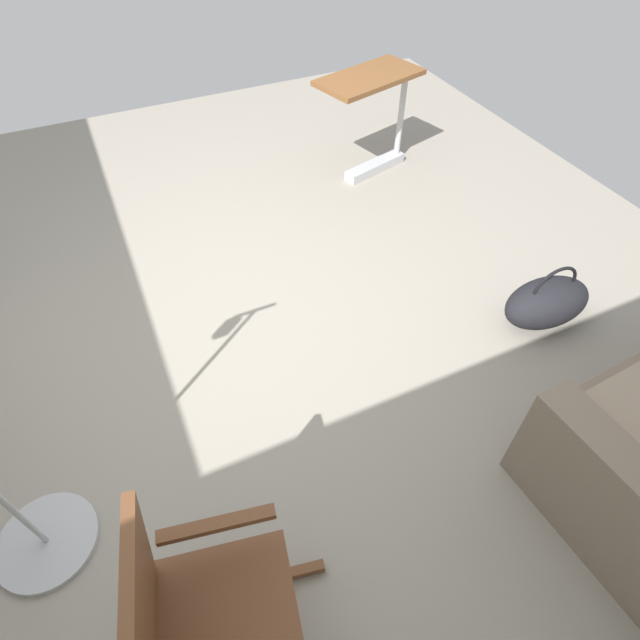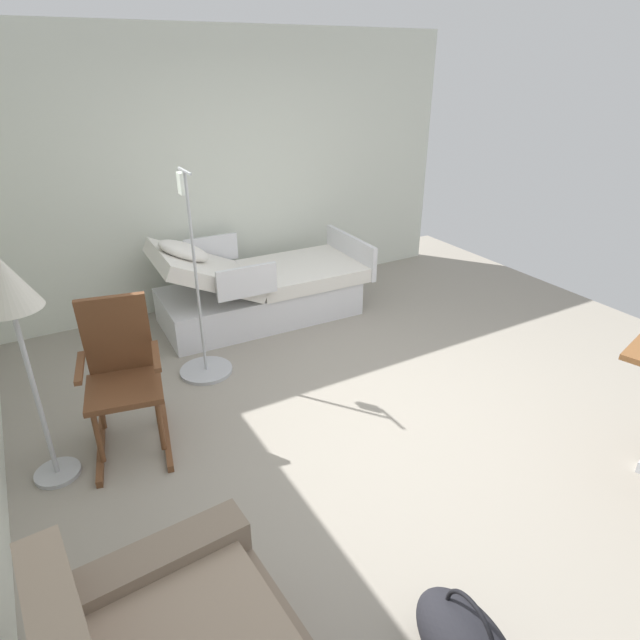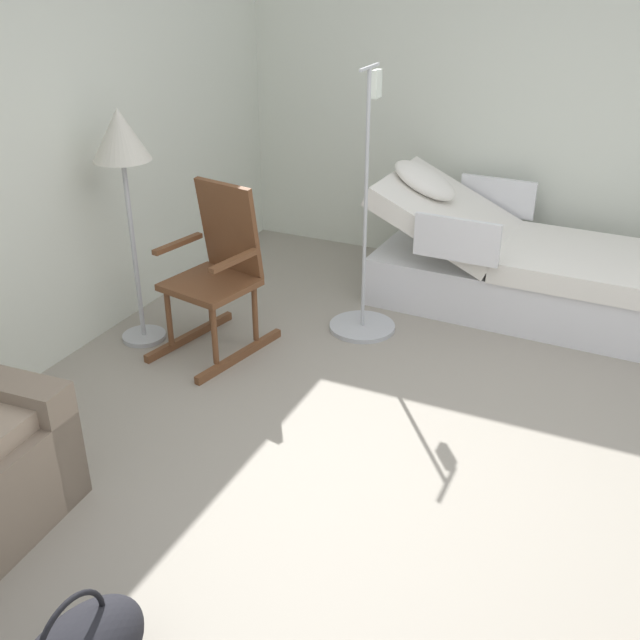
# 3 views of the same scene
# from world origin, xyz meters

# --- Properties ---
(ground_plane) EXTENTS (6.55, 6.55, 0.00)m
(ground_plane) POSITION_xyz_m (0.00, 0.00, 0.00)
(ground_plane) COLOR gray
(rocking_chair) EXTENTS (0.84, 0.61, 1.05)m
(rocking_chair) POSITION_xyz_m (0.61, 1.66, 0.50)
(rocking_chair) COLOR brown
(rocking_chair) RESTS_ON ground
(overbed_table) EXTENTS (0.88, 0.60, 0.84)m
(overbed_table) POSITION_xyz_m (-1.59, -1.18, 0.53)
(overbed_table) COLOR #B2B5BA
(overbed_table) RESTS_ON ground
(duffel_bag) EXTENTS (0.58, 0.35, 0.43)m
(duffel_bag) POSITION_xyz_m (-1.73, 0.78, 0.15)
(duffel_bag) COLOR black
(duffel_bag) RESTS_ON ground
(iv_pole) EXTENTS (0.44, 0.44, 1.69)m
(iv_pole) POSITION_xyz_m (1.20, 0.92, 0.25)
(iv_pole) COLOR #B2B5BA
(iv_pole) RESTS_ON ground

